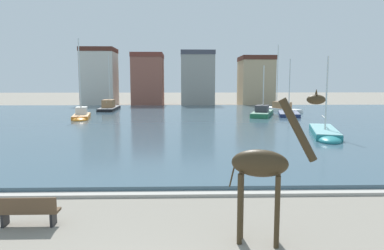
{
  "coord_description": "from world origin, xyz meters",
  "views": [
    {
      "loc": [
        1.06,
        -5.76,
        4.27
      ],
      "look_at": [
        1.54,
        11.44,
        2.2
      ],
      "focal_mm": 32.79,
      "sensor_mm": 36.0,
      "label": 1
    }
  ],
  "objects_px": {
    "sailboat_orange": "(81,116)",
    "sailboat_black": "(110,108)",
    "sailboat_green": "(263,113)",
    "sailboat_navy": "(288,114)",
    "giraffe_statue": "(264,166)",
    "sailboat_teal": "(325,135)",
    "sailboat_white": "(277,109)",
    "park_bench": "(28,210)"
  },
  "relations": [
    {
      "from": "sailboat_orange",
      "to": "sailboat_black",
      "type": "height_order",
      "value": "sailboat_orange"
    },
    {
      "from": "sailboat_green",
      "to": "sailboat_navy",
      "type": "distance_m",
      "value": 3.27
    },
    {
      "from": "sailboat_orange",
      "to": "sailboat_black",
      "type": "xyz_separation_m",
      "value": [
        0.57,
        13.05,
        0.04
      ]
    },
    {
      "from": "giraffe_statue",
      "to": "sailboat_teal",
      "type": "distance_m",
      "value": 19.09
    },
    {
      "from": "giraffe_statue",
      "to": "sailboat_orange",
      "type": "distance_m",
      "value": 33.7
    },
    {
      "from": "sailboat_teal",
      "to": "sailboat_navy",
      "type": "bearing_deg",
      "value": 81.89
    },
    {
      "from": "giraffe_statue",
      "to": "sailboat_black",
      "type": "distance_m",
      "value": 45.77
    },
    {
      "from": "sailboat_navy",
      "to": "giraffe_statue",
      "type": "bearing_deg",
      "value": -107.97
    },
    {
      "from": "sailboat_white",
      "to": "park_bench",
      "type": "relative_size",
      "value": 5.35
    },
    {
      "from": "sailboat_green",
      "to": "sailboat_teal",
      "type": "relative_size",
      "value": 1.07
    },
    {
      "from": "sailboat_orange",
      "to": "sailboat_navy",
      "type": "distance_m",
      "value": 24.86
    },
    {
      "from": "sailboat_orange",
      "to": "sailboat_navy",
      "type": "bearing_deg",
      "value": 7.73
    },
    {
      "from": "sailboat_black",
      "to": "sailboat_green",
      "type": "bearing_deg",
      "value": -25.5
    },
    {
      "from": "giraffe_statue",
      "to": "sailboat_teal",
      "type": "height_order",
      "value": "sailboat_teal"
    },
    {
      "from": "sailboat_green",
      "to": "park_bench",
      "type": "relative_size",
      "value": 4.76
    },
    {
      "from": "sailboat_teal",
      "to": "sailboat_black",
      "type": "bearing_deg",
      "value": 128.77
    },
    {
      "from": "sailboat_navy",
      "to": "sailboat_teal",
      "type": "bearing_deg",
      "value": -98.11
    },
    {
      "from": "sailboat_black",
      "to": "sailboat_teal",
      "type": "height_order",
      "value": "sailboat_black"
    },
    {
      "from": "sailboat_green",
      "to": "sailboat_black",
      "type": "xyz_separation_m",
      "value": [
        -20.81,
        9.92,
        0.04
      ]
    },
    {
      "from": "sailboat_orange",
      "to": "sailboat_teal",
      "type": "relative_size",
      "value": 1.13
    },
    {
      "from": "sailboat_orange",
      "to": "sailboat_black",
      "type": "relative_size",
      "value": 0.95
    },
    {
      "from": "giraffe_statue",
      "to": "sailboat_black",
      "type": "xyz_separation_m",
      "value": [
        -12.99,
        43.86,
        -1.52
      ]
    },
    {
      "from": "sailboat_orange",
      "to": "sailboat_navy",
      "type": "height_order",
      "value": "sailboat_orange"
    },
    {
      "from": "giraffe_statue",
      "to": "park_bench",
      "type": "xyz_separation_m",
      "value": [
        -6.77,
        1.31,
        -1.62
      ]
    },
    {
      "from": "sailboat_green",
      "to": "giraffe_statue",
      "type": "bearing_deg",
      "value": -102.98
    },
    {
      "from": "sailboat_black",
      "to": "giraffe_statue",
      "type": "bearing_deg",
      "value": -73.5
    },
    {
      "from": "giraffe_statue",
      "to": "sailboat_teal",
      "type": "bearing_deg",
      "value": 63.03
    },
    {
      "from": "sailboat_green",
      "to": "sailboat_teal",
      "type": "height_order",
      "value": "sailboat_green"
    },
    {
      "from": "sailboat_green",
      "to": "park_bench",
      "type": "height_order",
      "value": "sailboat_green"
    },
    {
      "from": "sailboat_orange",
      "to": "sailboat_teal",
      "type": "height_order",
      "value": "sailboat_orange"
    },
    {
      "from": "sailboat_orange",
      "to": "sailboat_teal",
      "type": "bearing_deg",
      "value": -32.02
    },
    {
      "from": "giraffe_statue",
      "to": "sailboat_green",
      "type": "bearing_deg",
      "value": 77.02
    },
    {
      "from": "giraffe_statue",
      "to": "sailboat_green",
      "type": "distance_m",
      "value": 34.86
    },
    {
      "from": "sailboat_green",
      "to": "sailboat_navy",
      "type": "height_order",
      "value": "sailboat_navy"
    },
    {
      "from": "sailboat_orange",
      "to": "sailboat_white",
      "type": "distance_m",
      "value": 27.05
    },
    {
      "from": "sailboat_black",
      "to": "sailboat_white",
      "type": "height_order",
      "value": "sailboat_white"
    },
    {
      "from": "giraffe_statue",
      "to": "sailboat_black",
      "type": "relative_size",
      "value": 0.43
    },
    {
      "from": "giraffe_statue",
      "to": "sailboat_navy",
      "type": "height_order",
      "value": "sailboat_navy"
    },
    {
      "from": "sailboat_teal",
      "to": "sailboat_white",
      "type": "bearing_deg",
      "value": 83.27
    },
    {
      "from": "sailboat_black",
      "to": "sailboat_teal",
      "type": "xyz_separation_m",
      "value": [
        21.61,
        -26.92,
        -0.18
      ]
    },
    {
      "from": "giraffe_statue",
      "to": "sailboat_white",
      "type": "relative_size",
      "value": 0.43
    },
    {
      "from": "giraffe_statue",
      "to": "park_bench",
      "type": "relative_size",
      "value": 2.29
    }
  ]
}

